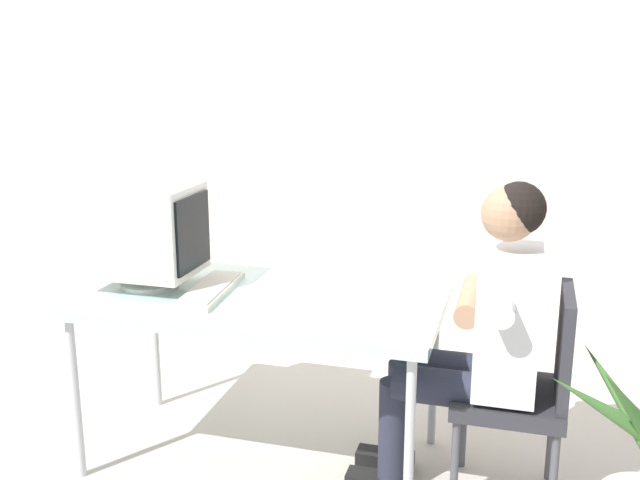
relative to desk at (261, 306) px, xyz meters
The scene contains 7 objects.
ground_plane 0.69m from the desk, ahead, with size 12.00×12.00×0.00m, color #B2ADA3.
wall_back 1.65m from the desk, 77.91° to the left, with size 8.00×0.10×3.00m, color beige.
desk is the anchor object (origin of this frame).
crt_monitor 0.57m from the desk, behind, with size 0.42×0.34×0.43m.
keyboard 0.22m from the desk, behind, with size 0.18×0.49×0.03m.
office_chair 1.08m from the desk, ahead, with size 0.41×0.41×0.86m.
person_seated 0.88m from the desk, ahead, with size 0.70×0.60×1.25m.
Camera 1 is at (1.01, -2.66, 1.70)m, focal length 41.41 mm.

